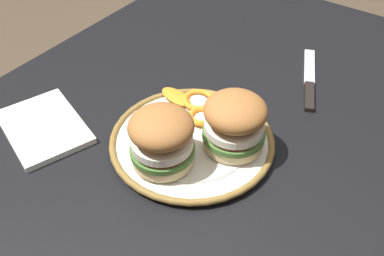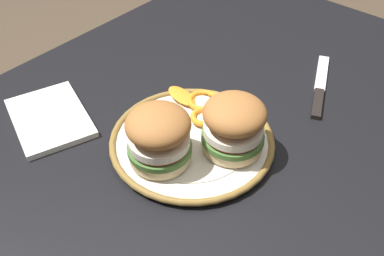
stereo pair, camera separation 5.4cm
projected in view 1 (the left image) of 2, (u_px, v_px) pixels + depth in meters
name	position (u px, v px, depth m)	size (l,w,h in m)	color
dining_table	(230.00, 173.00, 0.86)	(1.24, 1.01, 0.71)	black
dinner_plate	(192.00, 141.00, 0.78)	(0.29, 0.29, 0.02)	silver
sandwich_half_left	(235.00, 122.00, 0.73)	(0.15, 0.15, 0.10)	beige
sandwich_half_right	(162.00, 138.00, 0.70)	(0.15, 0.15, 0.10)	beige
orange_peel_curled	(202.00, 116.00, 0.81)	(0.06, 0.06, 0.01)	orange
orange_peel_strip_long	(162.00, 118.00, 0.81)	(0.08, 0.06, 0.01)	orange
orange_peel_strip_short	(176.00, 96.00, 0.86)	(0.05, 0.08, 0.01)	orange
orange_peel_small_curl	(199.00, 100.00, 0.85)	(0.08, 0.08, 0.01)	orange
table_knife	(309.00, 83.00, 0.92)	(0.21, 0.11, 0.01)	silver
folded_napkin	(44.00, 127.00, 0.82)	(0.18, 0.13, 0.01)	white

